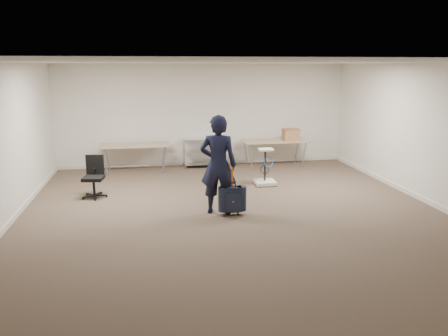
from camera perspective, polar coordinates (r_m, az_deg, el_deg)
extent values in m
plane|color=#443329|center=(8.16, 1.50, -6.38)|extent=(9.00, 9.00, 0.00)
plane|color=white|center=(12.21, -2.65, 6.92)|extent=(8.00, 0.00, 8.00)
plane|color=white|center=(3.65, 15.83, -8.81)|extent=(8.00, 0.00, 8.00)
plane|color=white|center=(9.44, 26.15, 3.72)|extent=(0.00, 9.00, 9.00)
plane|color=silver|center=(7.69, 1.63, 13.68)|extent=(8.00, 8.00, 0.00)
cube|color=silver|center=(12.42, -2.58, 0.71)|extent=(8.00, 0.02, 0.10)
cube|color=silver|center=(8.37, -26.58, -6.97)|extent=(0.02, 9.00, 0.10)
cube|color=silver|center=(9.72, 25.30, -4.14)|extent=(0.02, 9.00, 0.10)
cube|color=tan|center=(11.67, -11.57, 2.96)|extent=(1.80, 0.75, 0.03)
cylinder|color=gray|center=(11.78, -11.45, 0.27)|extent=(1.50, 0.02, 0.02)
cylinder|color=gray|center=(11.49, -15.26, 0.75)|extent=(0.13, 0.04, 0.69)
cylinder|color=gray|center=(11.45, -7.77, 1.05)|extent=(0.13, 0.04, 0.69)
cylinder|color=gray|center=(12.08, -15.02, 1.35)|extent=(0.13, 0.04, 0.69)
cylinder|color=gray|center=(12.03, -7.89, 1.64)|extent=(0.13, 0.04, 0.69)
cube|color=tan|center=(12.16, 6.65, 3.55)|extent=(1.80, 0.75, 0.03)
cylinder|color=gray|center=(12.26, 6.58, 0.95)|extent=(1.50, 0.02, 0.02)
cylinder|color=gray|center=(11.75, 3.51, 1.46)|extent=(0.13, 0.04, 0.69)
cylinder|color=gray|center=(12.18, 10.39, 1.69)|extent=(0.13, 0.04, 0.69)
cylinder|color=gray|center=(12.32, 2.86, 2.02)|extent=(0.13, 0.04, 0.69)
cylinder|color=gray|center=(12.73, 9.47, 2.22)|extent=(0.13, 0.04, 0.69)
cylinder|color=silver|center=(11.78, -5.17, 1.73)|extent=(0.02, 0.02, 0.80)
cylinder|color=silver|center=(11.94, 0.58, 1.93)|extent=(0.02, 0.02, 0.80)
cylinder|color=silver|center=(12.22, -5.35, 2.14)|extent=(0.02, 0.02, 0.80)
cylinder|color=silver|center=(12.37, 0.20, 2.33)|extent=(0.02, 0.02, 0.80)
cube|color=silver|center=(12.13, -2.41, 0.65)|extent=(1.20, 0.45, 0.02)
cube|color=silver|center=(12.05, -2.42, 2.27)|extent=(1.20, 0.45, 0.02)
cube|color=silver|center=(12.00, -2.44, 3.82)|extent=(1.20, 0.45, 0.01)
imported|color=black|center=(8.12, -0.76, 0.41)|extent=(0.79, 0.63, 1.88)
cube|color=#151E31|center=(8.14, 1.09, -4.04)|extent=(0.35, 0.21, 0.46)
cube|color=black|center=(8.24, 1.06, -5.64)|extent=(0.31, 0.15, 0.03)
cylinder|color=black|center=(8.22, 0.34, -6.01)|extent=(0.02, 0.06, 0.06)
cylinder|color=black|center=(8.25, 1.82, -5.93)|extent=(0.02, 0.06, 0.06)
torus|color=black|center=(8.07, 1.10, -2.29)|extent=(0.15, 0.03, 0.15)
cube|color=#F7610D|center=(8.05, 1.08, -1.09)|extent=(0.03, 0.01, 0.36)
cylinder|color=black|center=(9.72, -16.55, -3.46)|extent=(0.54, 0.54, 0.08)
cylinder|color=black|center=(9.67, -16.62, -2.42)|extent=(0.05, 0.05, 0.36)
cube|color=black|center=(9.62, -16.70, -1.28)|extent=(0.47, 0.47, 0.07)
cube|color=black|center=(9.75, -16.50, 0.44)|extent=(0.38, 0.11, 0.43)
cube|color=beige|center=(10.33, 5.40, -1.88)|extent=(0.48, 0.48, 0.08)
cylinder|color=black|center=(10.12, 4.64, -2.40)|extent=(0.06, 0.06, 0.04)
cylinder|color=black|center=(10.28, 5.38, 0.41)|extent=(0.05, 0.05, 0.75)
cube|color=beige|center=(10.16, 5.49, 2.42)|extent=(0.33, 0.29, 0.04)
torus|color=blue|center=(10.16, 5.82, 0.79)|extent=(0.24, 0.10, 0.23)
cube|color=#9A7247|center=(12.19, 8.72, 4.36)|extent=(0.44, 0.34, 0.32)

